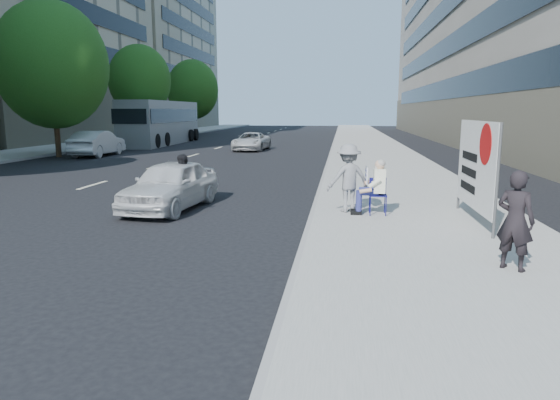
# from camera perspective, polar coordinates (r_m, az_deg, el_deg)

# --- Properties ---
(ground) EXTENTS (160.00, 160.00, 0.00)m
(ground) POSITION_cam_1_polar(r_m,az_deg,el_deg) (8.95, -7.07, -6.56)
(ground) COLOR black
(ground) RESTS_ON ground
(near_sidewalk) EXTENTS (5.00, 120.00, 0.15)m
(near_sidewalk) POSITION_cam_1_polar(r_m,az_deg,el_deg) (28.47, 10.88, 4.96)
(near_sidewalk) COLOR gray
(near_sidewalk) RESTS_ON ground
(far_sidewalk) EXTENTS (4.50, 120.00, 0.15)m
(far_sidewalk) POSITION_cam_1_polar(r_m,az_deg,el_deg) (34.12, -26.63, 4.90)
(far_sidewalk) COLOR gray
(far_sidewalk) RESTS_ON ground
(far_bldg_north) EXTENTS (22.00, 28.00, 28.00)m
(far_bldg_north) POSITION_cam_1_polar(r_m,az_deg,el_deg) (78.14, -18.19, 18.09)
(far_bldg_north) COLOR #C2B192
(far_bldg_north) RESTS_ON ground
(near_building) EXTENTS (14.00, 70.00, 20.00)m
(near_building) POSITION_cam_1_polar(r_m,az_deg,el_deg) (43.60, 28.57, 18.80)
(near_building) COLOR gray
(near_building) RESTS_ON ground
(tree_far_c) EXTENTS (6.00, 6.00, 8.47)m
(tree_far_c) POSITION_cam_1_polar(r_m,az_deg,el_deg) (30.80, -24.62, 13.84)
(tree_far_c) COLOR #382616
(tree_far_c) RESTS_ON ground
(tree_far_d) EXTENTS (4.80, 4.80, 7.65)m
(tree_far_d) POSITION_cam_1_polar(r_m,az_deg,el_deg) (41.52, -15.74, 13.00)
(tree_far_d) COLOR #382616
(tree_far_d) RESTS_ON ground
(tree_far_e) EXTENTS (5.40, 5.40, 7.89)m
(tree_far_e) POSITION_cam_1_polar(r_m,az_deg,el_deg) (54.69, -9.96, 12.33)
(tree_far_e) COLOR #382616
(tree_far_e) RESTS_ON ground
(seated_protester) EXTENTS (0.83, 1.12, 1.31)m
(seated_protester) POSITION_cam_1_polar(r_m,az_deg,el_deg) (11.90, 10.63, 1.82)
(seated_protester) COLOR navy
(seated_protester) RESTS_ON near_sidewalk
(jogger) EXTENTS (1.22, 0.98, 1.64)m
(jogger) POSITION_cam_1_polar(r_m,az_deg,el_deg) (12.09, 7.82, 2.50)
(jogger) COLOR gray
(jogger) RESTS_ON near_sidewalk
(pedestrian_woman) EXTENTS (0.67, 0.64, 1.54)m
(pedestrian_woman) POSITION_cam_1_polar(r_m,az_deg,el_deg) (8.38, 25.30, -2.13)
(pedestrian_woman) COLOR black
(pedestrian_woman) RESTS_ON near_sidewalk
(protest_banner) EXTENTS (0.08, 3.06, 2.20)m
(protest_banner) POSITION_cam_1_polar(r_m,az_deg,el_deg) (11.64, 21.50, 3.72)
(protest_banner) COLOR #4C4C4C
(protest_banner) RESTS_ON near_sidewalk
(white_sedan_near) EXTENTS (1.93, 3.91, 1.28)m
(white_sedan_near) POSITION_cam_1_polar(r_m,az_deg,el_deg) (13.44, -12.41, 1.70)
(white_sedan_near) COLOR silver
(white_sedan_near) RESTS_ON ground
(white_sedan_mid) EXTENTS (1.64, 4.42, 1.44)m
(white_sedan_mid) POSITION_cam_1_polar(r_m,az_deg,el_deg) (30.64, -20.14, 6.10)
(white_sedan_mid) COLOR #BEBEBE
(white_sedan_mid) RESTS_ON ground
(white_sedan_far) EXTENTS (2.15, 4.29, 1.17)m
(white_sedan_far) POSITION_cam_1_polar(r_m,az_deg,el_deg) (32.94, -3.29, 6.69)
(white_sedan_far) COLOR silver
(white_sedan_far) RESTS_ON ground
(motorcycle) EXTENTS (0.74, 2.05, 1.42)m
(motorcycle) POSITION_cam_1_polar(r_m,az_deg,el_deg) (13.61, -10.83, 1.84)
(motorcycle) COLOR black
(motorcycle) RESTS_ON ground
(bus) EXTENTS (2.86, 12.10, 3.30)m
(bus) POSITION_cam_1_polar(r_m,az_deg,el_deg) (40.57, -13.38, 8.58)
(bus) COLOR slate
(bus) RESTS_ON ground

